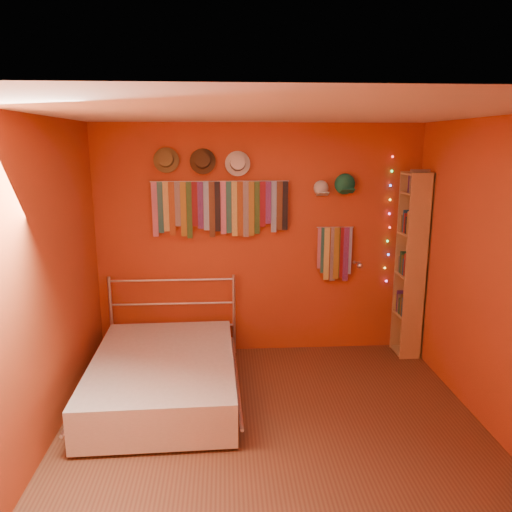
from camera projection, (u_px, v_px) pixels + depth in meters
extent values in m
plane|color=#582F1E|center=(274.00, 436.00, 3.99)|extent=(3.50, 3.50, 0.00)
cube|color=maroon|center=(259.00, 241.00, 5.42)|extent=(3.50, 0.02, 2.50)
cube|color=maroon|center=(503.00, 282.00, 3.82)|extent=(0.02, 3.50, 2.50)
cube|color=maroon|center=(35.00, 291.00, 3.61)|extent=(0.02, 3.50, 2.50)
cube|color=white|center=(277.00, 112.00, 3.43)|extent=(3.50, 3.50, 0.02)
cylinder|color=silver|center=(220.00, 181.00, 5.20)|extent=(1.45, 0.01, 0.01)
cube|color=#AC568A|center=(155.00, 210.00, 5.21)|extent=(0.06, 0.01, 0.58)
cube|color=#184B55|center=(160.00, 208.00, 5.20)|extent=(0.06, 0.01, 0.54)
cube|color=#B49748|center=(166.00, 207.00, 5.20)|extent=(0.06, 0.01, 0.52)
cube|color=brown|center=(172.00, 209.00, 5.22)|extent=(0.06, 0.01, 0.57)
cube|color=#131954|center=(178.00, 204.00, 5.21)|extent=(0.06, 0.01, 0.47)
cube|color=olive|center=(183.00, 209.00, 5.22)|extent=(0.06, 0.01, 0.57)
cube|color=#215221|center=(189.00, 210.00, 5.23)|extent=(0.06, 0.01, 0.60)
cube|color=#5C0D10|center=(195.00, 204.00, 5.22)|extent=(0.06, 0.01, 0.46)
cube|color=#3B175E|center=(200.00, 205.00, 5.22)|extent=(0.06, 0.01, 0.49)
cube|color=#6995BA|center=(206.00, 206.00, 5.23)|extent=(0.06, 0.01, 0.51)
cube|color=#4E2C1A|center=(212.00, 210.00, 5.24)|extent=(0.06, 0.01, 0.59)
cube|color=black|center=(218.00, 207.00, 5.23)|extent=(0.06, 0.01, 0.53)
cube|color=#B05880|center=(223.00, 208.00, 5.25)|extent=(0.06, 0.01, 0.56)
cube|color=#17534E|center=(229.00, 208.00, 5.25)|extent=(0.06, 0.01, 0.55)
cube|color=#AE9F45|center=(235.00, 209.00, 5.25)|extent=(0.06, 0.01, 0.58)
cube|color=brown|center=(240.00, 209.00, 5.26)|extent=(0.06, 0.01, 0.58)
cube|color=navy|center=(246.00, 209.00, 5.26)|extent=(0.06, 0.01, 0.59)
cube|color=brown|center=(251.00, 209.00, 5.26)|extent=(0.06, 0.01, 0.58)
cube|color=#245120|center=(257.00, 208.00, 5.27)|extent=(0.06, 0.01, 0.56)
cube|color=maroon|center=(263.00, 204.00, 5.26)|extent=(0.06, 0.01, 0.48)
cube|color=#541967|center=(268.00, 203.00, 5.26)|extent=(0.06, 0.01, 0.45)
cube|color=#678CB8|center=(274.00, 207.00, 5.28)|extent=(0.06, 0.01, 0.54)
cube|color=#51311B|center=(280.00, 206.00, 5.28)|extent=(0.06, 0.01, 0.52)
cube|color=black|center=(285.00, 206.00, 5.28)|extent=(0.06, 0.01, 0.52)
cylinder|color=silver|center=(335.00, 227.00, 5.38)|extent=(0.40, 0.01, 0.01)
cube|color=#A85471|center=(320.00, 248.00, 5.41)|extent=(0.06, 0.01, 0.45)
cube|color=#18554C|center=(323.00, 250.00, 5.42)|extent=(0.06, 0.01, 0.50)
cube|color=#C8BE50|center=(327.00, 254.00, 5.42)|extent=(0.06, 0.01, 0.58)
cube|color=brown|center=(330.00, 254.00, 5.43)|extent=(0.06, 0.01, 0.58)
cube|color=navy|center=(333.00, 254.00, 5.43)|extent=(0.06, 0.01, 0.59)
cube|color=olive|center=(336.00, 254.00, 5.43)|extent=(0.06, 0.01, 0.58)
cube|color=#2C4C1E|center=(339.00, 253.00, 5.44)|extent=(0.06, 0.01, 0.57)
cube|color=#5F0E10|center=(343.00, 253.00, 5.44)|extent=(0.06, 0.01, 0.56)
cube|color=#501964|center=(346.00, 254.00, 5.44)|extent=(0.06, 0.01, 0.60)
cube|color=#7994D7|center=(349.00, 251.00, 5.44)|extent=(0.06, 0.01, 0.52)
cylinder|color=brown|center=(166.00, 160.00, 5.10)|extent=(0.26, 0.06, 0.26)
cylinder|color=brown|center=(166.00, 159.00, 5.06)|extent=(0.15, 0.13, 0.17)
cylinder|color=#332314|center=(166.00, 160.00, 5.08)|extent=(0.16, 0.05, 0.16)
cylinder|color=#432D18|center=(203.00, 161.00, 5.13)|extent=(0.27, 0.07, 0.26)
cylinder|color=#432D18|center=(203.00, 160.00, 5.08)|extent=(0.16, 0.13, 0.17)
cylinder|color=black|center=(203.00, 161.00, 5.11)|extent=(0.16, 0.05, 0.16)
cylinder|color=silver|center=(238.00, 164.00, 5.16)|extent=(0.26, 0.07, 0.26)
cylinder|color=silver|center=(238.00, 163.00, 5.11)|extent=(0.15, 0.13, 0.17)
cylinder|color=black|center=(238.00, 163.00, 5.13)|extent=(0.16, 0.05, 0.16)
ellipsoid|color=silver|center=(321.00, 188.00, 5.28)|extent=(0.17, 0.13, 0.17)
cube|color=silver|center=(323.00, 194.00, 5.19)|extent=(0.12, 0.09, 0.05)
ellipsoid|color=#176B49|center=(345.00, 184.00, 5.29)|extent=(0.20, 0.15, 0.20)
cube|color=#176B49|center=(347.00, 191.00, 5.18)|extent=(0.14, 0.11, 0.06)
sphere|color=#FF3333|center=(393.00, 157.00, 5.26)|extent=(0.02, 0.02, 0.02)
sphere|color=#33FF4C|center=(392.00, 171.00, 5.30)|extent=(0.02, 0.02, 0.02)
sphere|color=#4C66FF|center=(390.00, 186.00, 5.33)|extent=(0.02, 0.02, 0.02)
sphere|color=yellow|center=(390.00, 200.00, 5.36)|extent=(0.02, 0.02, 0.02)
sphere|color=#FF4CCC|center=(389.00, 214.00, 5.40)|extent=(0.02, 0.02, 0.02)
sphere|color=#FF3333|center=(390.00, 227.00, 5.43)|extent=(0.02, 0.02, 0.02)
sphere|color=#33FF4C|center=(387.00, 241.00, 5.47)|extent=(0.02, 0.02, 0.02)
sphere|color=#4C66FF|center=(388.00, 255.00, 5.50)|extent=(0.02, 0.02, 0.02)
sphere|color=yellow|center=(385.00, 268.00, 5.53)|extent=(0.02, 0.02, 0.02)
sphere|color=#FF4CCC|center=(386.00, 281.00, 5.57)|extent=(0.02, 0.02, 0.02)
cylinder|color=silver|center=(354.00, 262.00, 5.52)|extent=(0.03, 0.03, 0.03)
cylinder|color=silver|center=(357.00, 262.00, 5.41)|extent=(0.01, 0.23, 0.07)
sphere|color=white|center=(360.00, 266.00, 5.30)|extent=(0.06, 0.06, 0.06)
cube|color=#AC8A4D|center=(417.00, 270.00, 5.20)|extent=(0.24, 0.02, 2.00)
cube|color=#AC8A4D|center=(406.00, 263.00, 5.51)|extent=(0.24, 0.02, 2.00)
cube|color=#AC8A4D|center=(421.00, 266.00, 5.36)|extent=(0.02, 0.34, 2.00)
cube|color=#AC8A4D|center=(405.00, 351.00, 5.58)|extent=(0.24, 0.32, 0.02)
cube|color=#AC8A4D|center=(407.00, 315.00, 5.48)|extent=(0.24, 0.32, 0.02)
cube|color=#AC8A4D|center=(410.00, 275.00, 5.38)|extent=(0.24, 0.32, 0.02)
cube|color=#AC8A4D|center=(413.00, 234.00, 5.28)|extent=(0.24, 0.32, 0.02)
cube|color=#AC8A4D|center=(416.00, 193.00, 5.18)|extent=(0.24, 0.32, 0.02)
cube|color=#AC8A4D|center=(417.00, 174.00, 5.14)|extent=(0.24, 0.32, 0.02)
cylinder|color=silver|center=(111.00, 317.00, 5.40)|extent=(0.03, 0.03, 0.90)
cylinder|color=silver|center=(234.00, 314.00, 5.48)|extent=(0.03, 0.03, 0.90)
cylinder|color=silver|center=(174.00, 326.00, 5.46)|extent=(1.33, 0.02, 0.02)
cylinder|color=silver|center=(173.00, 304.00, 5.41)|extent=(1.33, 0.02, 0.02)
cylinder|color=silver|center=(172.00, 280.00, 5.35)|extent=(1.33, 0.02, 0.02)
cube|color=#BDB7AA|center=(164.00, 376.00, 4.56)|extent=(1.31, 1.84, 0.36)
cylinder|color=silver|center=(90.00, 380.00, 4.53)|extent=(0.07, 1.80, 0.03)
cylinder|color=silver|center=(236.00, 376.00, 4.61)|extent=(0.07, 1.80, 0.03)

